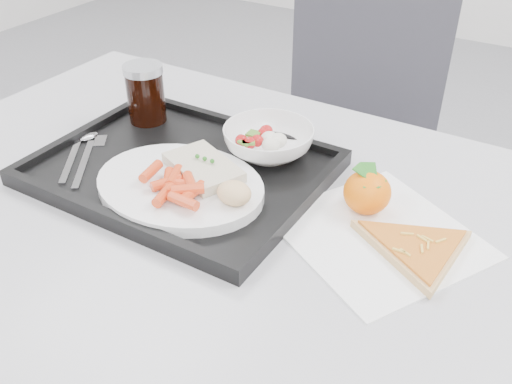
% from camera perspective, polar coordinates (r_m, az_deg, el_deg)
% --- Properties ---
extents(table, '(1.20, 0.80, 0.75)m').
position_cam_1_polar(table, '(0.91, -3.09, -4.56)').
color(table, '#A7A7A9').
rests_on(table, ground).
extents(chair, '(0.52, 0.52, 0.93)m').
position_cam_1_polar(chair, '(1.58, 9.15, 6.88)').
color(chair, '#38373E').
rests_on(chair, ground).
extents(tray, '(0.45, 0.35, 0.03)m').
position_cam_1_polar(tray, '(0.94, -7.47, 2.23)').
color(tray, black).
rests_on(tray, table).
extents(dinner_plate, '(0.27, 0.27, 0.02)m').
position_cam_1_polar(dinner_plate, '(0.87, -7.61, 0.58)').
color(dinner_plate, white).
rests_on(dinner_plate, tray).
extents(fish_fillet, '(0.15, 0.12, 0.02)m').
position_cam_1_polar(fish_fillet, '(0.88, -5.30, 2.48)').
color(fish_fillet, beige).
rests_on(fish_fillet, dinner_plate).
extents(bread_roll, '(0.06, 0.05, 0.03)m').
position_cam_1_polar(bread_roll, '(0.81, -2.20, -0.10)').
color(bread_roll, '#D4AE7F').
rests_on(bread_roll, dinner_plate).
extents(salad_bowl, '(0.15, 0.15, 0.05)m').
position_cam_1_polar(salad_bowl, '(0.96, 1.27, 5.14)').
color(salad_bowl, white).
rests_on(salad_bowl, tray).
extents(cola_glass, '(0.07, 0.07, 0.11)m').
position_cam_1_polar(cola_glass, '(1.07, -11.00, 9.76)').
color(cola_glass, black).
rests_on(cola_glass, tray).
extents(cutlery, '(0.13, 0.16, 0.01)m').
position_cam_1_polar(cutlery, '(1.01, -16.87, 3.96)').
color(cutlery, silver).
rests_on(cutlery, tray).
extents(napkin, '(0.34, 0.33, 0.00)m').
position_cam_1_polar(napkin, '(0.82, 12.12, -4.24)').
color(napkin, white).
rests_on(napkin, table).
extents(tangerine, '(0.08, 0.08, 0.07)m').
position_cam_1_polar(tangerine, '(0.85, 11.06, -0.01)').
color(tangerine, '#FF8B00').
rests_on(tangerine, napkin).
extents(pizza_slice, '(0.21, 0.21, 0.02)m').
position_cam_1_polar(pizza_slice, '(0.80, 15.75, -5.42)').
color(pizza_slice, tan).
rests_on(pizza_slice, napkin).
extents(carrot_pile, '(0.12, 0.09, 0.02)m').
position_cam_1_polar(carrot_pile, '(0.84, -8.00, 0.68)').
color(carrot_pile, red).
rests_on(carrot_pile, dinner_plate).
extents(salad_contents, '(0.07, 0.08, 0.02)m').
position_cam_1_polar(salad_contents, '(0.94, 0.93, 5.31)').
color(salad_contents, '#AB1314').
rests_on(salad_contents, salad_bowl).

